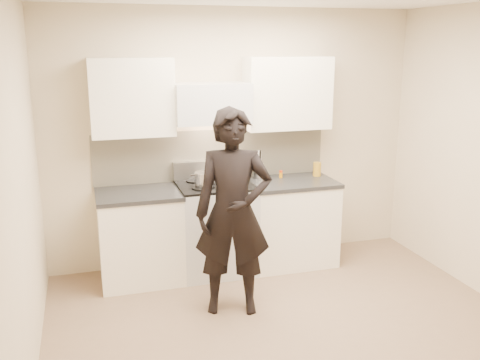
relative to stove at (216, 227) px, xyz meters
name	(u,v)px	position (x,y,z in m)	size (l,w,h in m)	color
ground_plane	(293,333)	(0.30, -1.42, -0.47)	(4.00, 4.00, 0.00)	#80654D
room_shell	(274,136)	(0.24, -1.05, 1.12)	(4.04, 3.54, 2.70)	beige
stove	(216,227)	(0.00, 0.00, 0.00)	(0.76, 0.65, 0.96)	silver
counter_right	(290,221)	(0.83, 0.00, -0.01)	(0.92, 0.67, 0.92)	white
counter_left	(140,236)	(-0.78, 0.00, -0.01)	(0.82, 0.67, 0.92)	white
wok	(230,169)	(0.20, 0.14, 0.58)	(0.34, 0.42, 0.27)	#ADADB4
stock_pot	(205,179)	(-0.13, -0.10, 0.55)	(0.29, 0.22, 0.14)	#ADADB4
utensil_crock	(259,170)	(0.53, 0.19, 0.54)	(0.11, 0.11, 0.30)	silver
spice_jar	(281,174)	(0.77, 0.14, 0.49)	(0.04, 0.04, 0.08)	orange
oil_glass	(317,169)	(1.18, 0.11, 0.52)	(0.09, 0.09, 0.15)	#B6871E
person	(233,213)	(-0.06, -0.88, 0.44)	(0.67, 0.44, 1.82)	black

